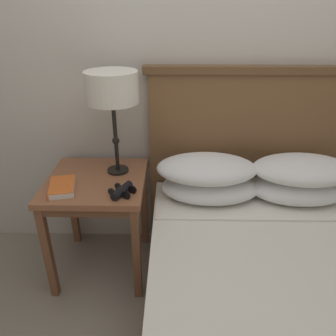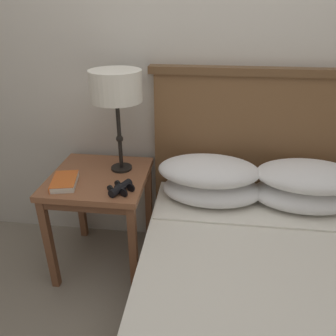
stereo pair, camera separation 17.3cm
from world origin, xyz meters
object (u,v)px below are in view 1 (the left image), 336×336
at_px(nightstand, 97,192).
at_px(book_on_nightstand, 62,187).
at_px(bed, 277,305).
at_px(table_lamp, 112,90).
at_px(binoculars_pair, 122,191).

xyz_separation_m(nightstand, book_on_nightstand, (-0.16, -0.13, 0.11)).
distance_m(bed, book_on_nightstand, 1.26).
xyz_separation_m(bed, table_lamp, (-0.84, 0.70, 0.86)).
bearing_deg(table_lamp, book_on_nightstand, -139.69).
bearing_deg(book_on_nightstand, bed, -22.54).
bearing_deg(nightstand, book_on_nightstand, -139.80).
relative_size(bed, table_lamp, 3.42).
bearing_deg(bed, binoculars_pair, 151.27).
height_order(nightstand, table_lamp, table_lamp).
relative_size(bed, binoculars_pair, 12.74).
bearing_deg(binoculars_pair, table_lamp, 103.37).
xyz_separation_m(nightstand, binoculars_pair, (0.18, -0.17, 0.11)).
bearing_deg(nightstand, binoculars_pair, -43.15).
bearing_deg(bed, nightstand, 148.08).
height_order(nightstand, book_on_nightstand, book_on_nightstand).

